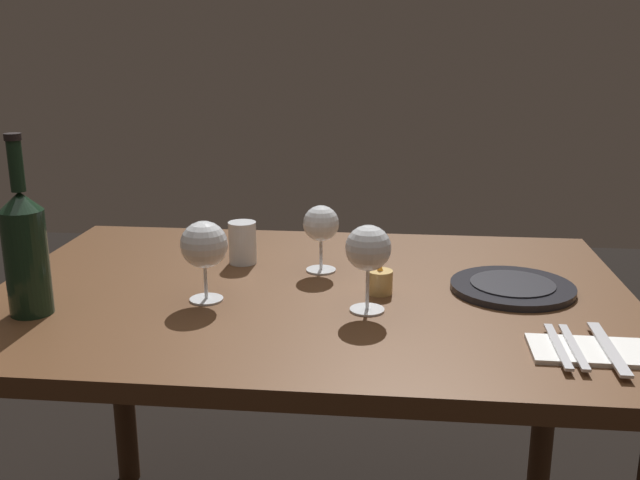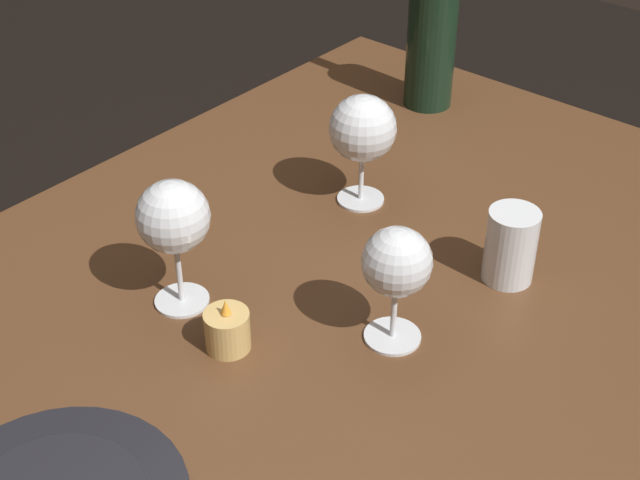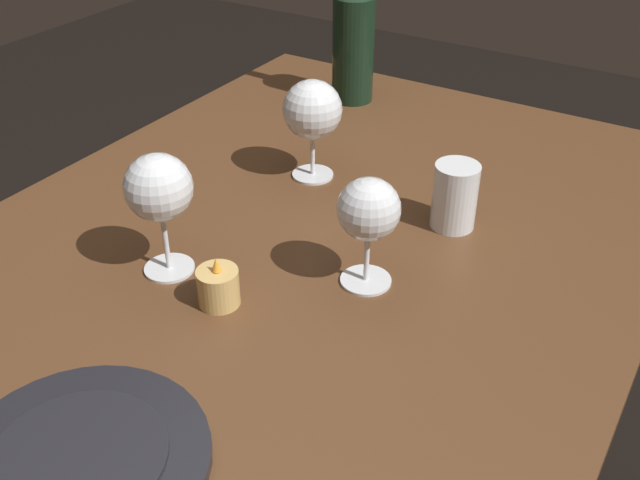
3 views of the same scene
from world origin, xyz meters
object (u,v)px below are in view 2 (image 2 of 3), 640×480
at_px(wine_glass_centre, 173,219).
at_px(wine_bottle, 432,33).
at_px(wine_glass_right, 397,264).
at_px(votive_candle, 227,331).
at_px(wine_glass_left, 363,130).
at_px(water_tumbler, 510,249).

bearing_deg(wine_glass_centre, wine_bottle, -172.89).
distance_m(wine_glass_right, votive_candle, 0.20).
relative_size(wine_bottle, votive_candle, 5.02).
bearing_deg(wine_glass_centre, votive_candle, 78.08).
distance_m(wine_glass_right, wine_glass_centre, 0.26).
relative_size(wine_glass_left, wine_glass_centre, 0.96).
bearing_deg(votive_candle, wine_glass_left, -167.31).
bearing_deg(water_tumbler, wine_bottle, -133.09).
bearing_deg(water_tumbler, wine_glass_right, -12.24).
bearing_deg(wine_bottle, wine_glass_left, 18.31).
bearing_deg(wine_glass_right, wine_glass_left, -134.47).
bearing_deg(wine_bottle, wine_glass_centre, 7.11).
height_order(wine_glass_centre, votive_candle, wine_glass_centre).
bearing_deg(wine_glass_left, wine_glass_centre, -4.28).
xyz_separation_m(wine_glass_left, wine_glass_right, (0.20, 0.21, -0.01)).
height_order(wine_glass_right, water_tumbler, wine_glass_right).
distance_m(wine_glass_right, water_tumbler, 0.20).
xyz_separation_m(wine_glass_left, wine_glass_centre, (0.32, -0.02, 0.01)).
xyz_separation_m(wine_bottle, water_tumbler, (0.33, 0.35, -0.08)).
distance_m(wine_glass_centre, water_tumbler, 0.41).
bearing_deg(water_tumbler, votive_candle, -28.60).
bearing_deg(wine_glass_right, wine_glass_centre, -64.34).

